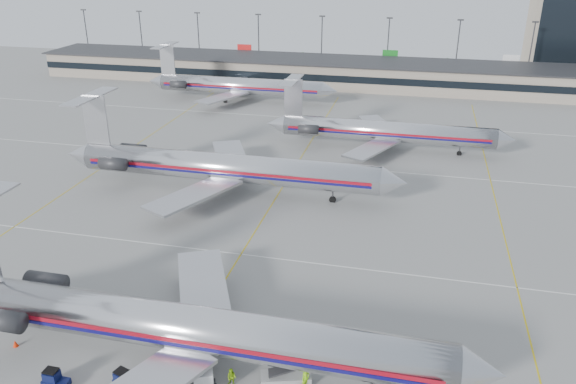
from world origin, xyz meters
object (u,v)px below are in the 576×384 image
(jet_foreground, at_px, (182,326))
(jet_second_row, at_px, (221,167))
(uld_container, at_px, (204,380))
(tug_center, at_px, (125,380))
(belt_loader, at_px, (287,376))

(jet_foreground, xyz_separation_m, jet_second_row, (-9.10, 35.16, 0.09))
(jet_second_row, distance_m, uld_container, 39.73)
(jet_foreground, height_order, uld_container, jet_foreground)
(tug_center, xyz_separation_m, uld_container, (6.22, 1.26, 0.20))
(tug_center, bearing_deg, belt_loader, 33.28)
(jet_foreground, distance_m, uld_container, 4.72)
(tug_center, xyz_separation_m, belt_loader, (12.47, 3.56, -0.09))
(tug_center, distance_m, belt_loader, 12.96)
(jet_second_row, height_order, belt_loader, jet_second_row)
(uld_container, relative_size, belt_loader, 0.45)
(jet_foreground, relative_size, tug_center, 21.35)
(jet_foreground, bearing_deg, uld_container, -44.11)
(tug_center, distance_m, uld_container, 6.35)
(jet_foreground, bearing_deg, belt_loader, -2.28)
(jet_second_row, distance_m, belt_loader, 39.98)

